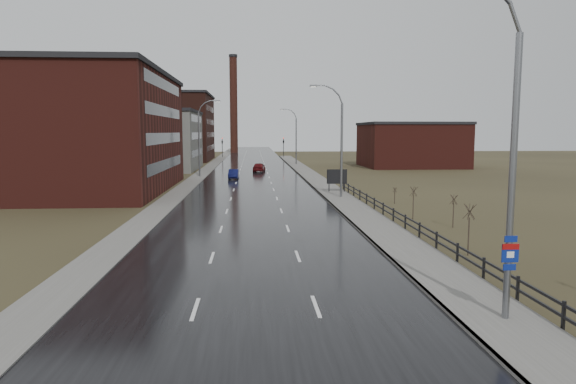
{
  "coord_description": "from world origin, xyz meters",
  "views": [
    {
      "loc": [
        -0.08,
        -14.93,
        6.73
      ],
      "look_at": [
        2.09,
        16.65,
        3.0
      ],
      "focal_mm": 32.0,
      "sensor_mm": 36.0,
      "label": 1
    }
  ],
  "objects": [
    {
      "name": "warehouse_near",
      "position": [
        -20.99,
        45.0,
        6.76
      ],
      "size": [
        22.44,
        28.56,
        13.5
      ],
      "color": "#471914",
      "rests_on": "ground"
    },
    {
      "name": "streetlight_right_far",
      "position": [
        8.5,
        90.0,
        5.84
      ],
      "size": [
        3.36,
        0.28,
        11.35
      ],
      "color": "slate",
      "rests_on": "ground"
    },
    {
      "name": "streetlight_left",
      "position": [
        -7.7,
        62.0,
        5.84
      ],
      "size": [
        3.36,
        0.28,
        11.35
      ],
      "color": "slate",
      "rests_on": "ground"
    },
    {
      "name": "ground",
      "position": [
        0.0,
        0.0,
        0.0
      ],
      "size": [
        320.0,
        320.0,
        0.0
      ],
      "primitive_type": "plane",
      "color": "#2D2819",
      "rests_on": "ground"
    },
    {
      "name": "guardrail",
      "position": [
        10.3,
        18.31,
        0.71
      ],
      "size": [
        0.1,
        53.05,
        1.1
      ],
      "color": "black",
      "rests_on": "ground"
    },
    {
      "name": "warehouse_mid",
      "position": [
        -17.99,
        78.0,
        5.26
      ],
      "size": [
        16.32,
        20.4,
        10.5
      ],
      "color": "slate",
      "rests_on": "ground"
    },
    {
      "name": "smokestack",
      "position": [
        -6.0,
        150.0,
        15.5
      ],
      "size": [
        2.7,
        2.7,
        30.7
      ],
      "color": "#331611",
      "rests_on": "ground"
    },
    {
      "name": "shrub_d",
      "position": [
        13.99,
        19.83,
        1.24
      ],
      "size": [
        0.56,
        0.58,
        2.34
      ],
      "color": "#382D23",
      "rests_on": "ground"
    },
    {
      "name": "car_near",
      "position": [
        -2.83,
        58.48,
        0.66
      ],
      "size": [
        1.47,
        4.04,
        1.32
      ],
      "primitive_type": "imported",
      "rotation": [
        0.0,
        0.0,
        -0.02
      ],
      "color": "#0C1040",
      "rests_on": "ground"
    },
    {
      "name": "shrub_f",
      "position": [
        13.19,
        31.97,
        0.82
      ],
      "size": [
        0.38,
        0.39,
        1.55
      ],
      "color": "#382D23",
      "rests_on": "ground"
    },
    {
      "name": "streetlight_right_mid",
      "position": [
        8.5,
        36.0,
        5.84
      ],
      "size": [
        3.36,
        0.28,
        11.35
      ],
      "color": "slate",
      "rests_on": "ground"
    },
    {
      "name": "building_right",
      "position": [
        30.3,
        82.0,
        4.26
      ],
      "size": [
        18.36,
        16.32,
        8.5
      ],
      "color": "#471914",
      "rests_on": "ground"
    },
    {
      "name": "traffic_light_left",
      "position": [
        -8.0,
        120.0,
        4.6
      ],
      "size": [
        0.58,
        2.73,
        5.3
      ],
      "color": "black",
      "rests_on": "ground"
    },
    {
      "name": "streetlight_main",
      "position": [
        8.47,
        2.0,
        6.06
      ],
      "size": [
        3.91,
        0.29,
        12.11
      ],
      "color": "slate",
      "rests_on": "ground"
    },
    {
      "name": "warehouse_far",
      "position": [
        -22.99,
        108.0,
        7.76
      ],
      "size": [
        26.52,
        24.48,
        15.5
      ],
      "color": "#331611",
      "rests_on": "ground"
    },
    {
      "name": "shrub_e",
      "position": [
        12.23,
        23.39,
        1.35
      ],
      "size": [
        0.6,
        0.63,
        2.54
      ],
      "color": "#382D23",
      "rests_on": "ground"
    },
    {
      "name": "road",
      "position": [
        0.0,
        60.0,
        0.03
      ],
      "size": [
        14.0,
        300.0,
        0.06
      ],
      "primitive_type": "cube",
      "color": "black",
      "rests_on": "ground"
    },
    {
      "name": "sidewalk_right",
      "position": [
        8.6,
        35.0,
        0.09
      ],
      "size": [
        3.2,
        180.0,
        0.18
      ],
      "primitive_type": "cube",
      "color": "#595651",
      "rests_on": "ground"
    },
    {
      "name": "curb_right",
      "position": [
        7.08,
        35.0,
        0.09
      ],
      "size": [
        0.16,
        180.0,
        0.18
      ],
      "primitive_type": "cube",
      "color": "slate",
      "rests_on": "ground"
    },
    {
      "name": "traffic_light_right",
      "position": [
        8.0,
        120.0,
        4.6
      ],
      "size": [
        0.58,
        2.73,
        5.3
      ],
      "color": "black",
      "rests_on": "ground"
    },
    {
      "name": "shrub_c",
      "position": [
        11.63,
        11.77,
        1.51
      ],
      "size": [
        0.67,
        0.71,
        2.84
      ],
      "color": "#382D23",
      "rests_on": "ground"
    },
    {
      "name": "sidewalk_left",
      "position": [
        -8.2,
        60.0,
        0.06
      ],
      "size": [
        2.4,
        260.0,
        0.12
      ],
      "primitive_type": "cube",
      "color": "#595651",
      "rests_on": "ground"
    },
    {
      "name": "car_far",
      "position": [
        0.96,
        70.82,
        0.78
      ],
      "size": [
        2.39,
        4.75,
        1.55
      ],
      "primitive_type": "imported",
      "rotation": [
        0.0,
        0.0,
        3.02
      ],
      "color": "#560E11",
      "rests_on": "ground"
    },
    {
      "name": "billboard",
      "position": [
        9.1,
        40.5,
        1.76
      ],
      "size": [
        2.23,
        0.17,
        2.64
      ],
      "color": "black",
      "rests_on": "ground"
    }
  ]
}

